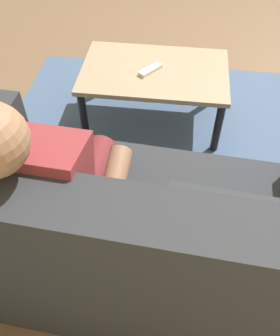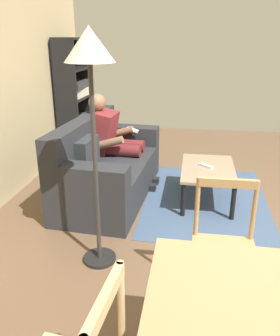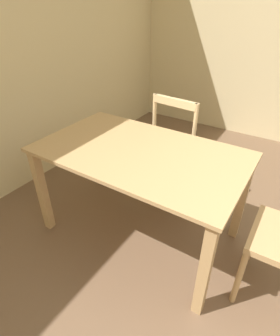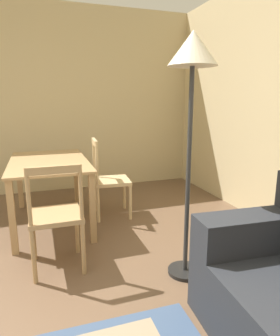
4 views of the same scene
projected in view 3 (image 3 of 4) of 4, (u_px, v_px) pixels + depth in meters
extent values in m
cube|color=tan|center=(140.00, 152.00, 1.80)|extent=(1.40, 0.83, 0.02)
cube|color=tan|center=(42.00, 192.00, 2.04)|extent=(0.06, 0.06, 0.71)
cube|color=tan|center=(205.00, 272.00, 1.44)|extent=(0.06, 0.06, 0.71)
cube|color=tan|center=(104.00, 152.00, 2.56)|extent=(0.06, 0.06, 0.71)
cube|color=tan|center=(242.00, 199.00, 1.96)|extent=(0.06, 0.06, 0.71)
cube|color=#D1B27F|center=(182.00, 148.00, 2.46)|extent=(0.45, 0.45, 0.04)
cylinder|color=#D1B27F|center=(207.00, 166.00, 2.61)|extent=(0.04, 0.04, 0.44)
cylinder|color=#D1B27F|center=(174.00, 154.00, 2.81)|extent=(0.04, 0.04, 0.44)
cylinder|color=#D1B27F|center=(188.00, 184.00, 2.36)|extent=(0.04, 0.04, 0.44)
cylinder|color=#D1B27F|center=(153.00, 170.00, 2.55)|extent=(0.04, 0.04, 0.44)
cylinder|color=#D1B27F|center=(194.00, 135.00, 2.10)|extent=(0.03, 0.03, 0.51)
cylinder|color=#D1B27F|center=(154.00, 123.00, 2.30)|extent=(0.03, 0.03, 0.51)
cube|color=#D1B27F|center=(175.00, 102.00, 2.08)|extent=(0.38, 0.07, 0.06)
cylinder|color=tan|center=(254.00, 235.00, 1.83)|extent=(0.04, 0.04, 0.46)
cylinder|color=tan|center=(239.00, 277.00, 1.56)|extent=(0.04, 0.04, 0.46)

